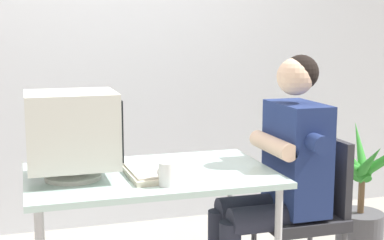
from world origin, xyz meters
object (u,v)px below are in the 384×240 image
object	(u,v)px
potted_plant	(361,202)
keyboard	(143,170)
person_seated	(279,170)
crt_monitor	(72,131)
desk_mug	(167,174)
desk	(151,184)
office_chair	(309,206)

from	to	relation	value
potted_plant	keyboard	bearing A→B (deg)	-166.80
person_seated	keyboard	bearing A→B (deg)	178.65
crt_monitor	person_seated	distance (m)	1.08
desk_mug	crt_monitor	bearing A→B (deg)	148.31
desk	potted_plant	world-z (taller)	potted_plant
keyboard	office_chair	xyz separation A→B (m)	(0.90, -0.02, -0.26)
crt_monitor	potted_plant	bearing A→B (deg)	10.92
potted_plant	crt_monitor	bearing A→B (deg)	-169.08
office_chair	desk_mug	size ratio (longest dim) A/B	7.94
office_chair	person_seated	size ratio (longest dim) A/B	0.66
person_seated	desk_mug	distance (m)	0.71
desk	crt_monitor	bearing A→B (deg)	-178.33
crt_monitor	desk_mug	world-z (taller)	crt_monitor
person_seated	office_chair	bearing A→B (deg)	0.00
crt_monitor	person_seated	world-z (taller)	person_seated
crt_monitor	keyboard	bearing A→B (deg)	0.29
crt_monitor	desk_mug	distance (m)	0.49
desk_mug	potted_plant	bearing A→B (deg)	22.55
person_seated	desk_mug	bearing A→B (deg)	-161.28
desk	potted_plant	size ratio (longest dim) A/B	1.42
crt_monitor	keyboard	size ratio (longest dim) A/B	0.87
crt_monitor	desk	bearing A→B (deg)	1.67
office_chair	potted_plant	bearing A→B (deg)	32.34
office_chair	person_seated	world-z (taller)	person_seated
crt_monitor	office_chair	bearing A→B (deg)	-0.71
desk	desk_mug	xyz separation A→B (m)	(0.02, -0.25, 0.11)
crt_monitor	person_seated	size ratio (longest dim) A/B	0.32
crt_monitor	office_chair	distance (m)	1.32
desk	person_seated	distance (m)	0.68
office_chair	potted_plant	xyz separation A→B (m)	(0.57, 0.36, -0.14)
desk	desk_mug	distance (m)	0.28
desk	person_seated	world-z (taller)	person_seated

